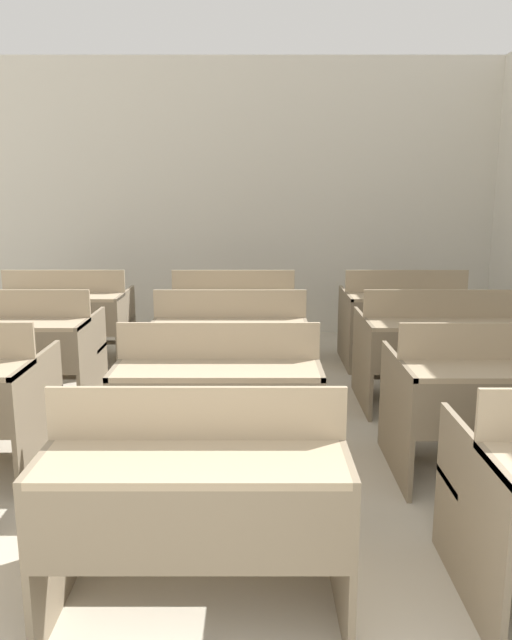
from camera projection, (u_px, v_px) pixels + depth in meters
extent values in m
cube|color=beige|center=(224.00, 200.00, 7.13)|extent=(6.24, 0.06, 3.11)
cube|color=#7C6D56|center=(59.00, 517.00, 2.55)|extent=(0.03, 0.83, 0.71)
cube|color=#7C6D56|center=(336.00, 516.00, 2.55)|extent=(0.03, 0.83, 0.71)
cube|color=tan|center=(190.00, 463.00, 2.27)|extent=(1.16, 0.39, 0.03)
cube|color=#7C6D56|center=(186.00, 533.00, 2.12)|extent=(1.11, 0.02, 0.32)
cube|color=tan|center=(194.00, 413.00, 2.42)|extent=(1.16, 0.02, 0.21)
cube|color=tan|center=(202.00, 479.00, 2.79)|extent=(1.16, 0.31, 0.03)
cube|color=#7C6D56|center=(203.00, 530.00, 2.85)|extent=(1.11, 0.04, 0.04)
cube|color=#81725B|center=(466.00, 518.00, 2.54)|extent=(0.03, 0.83, 0.71)
cube|color=#80715A|center=(37.00, 414.00, 3.72)|extent=(0.03, 0.83, 0.71)
cube|color=#82735C|center=(122.00, 414.00, 3.71)|extent=(0.03, 0.83, 0.71)
cube|color=#82735C|center=(313.00, 414.00, 3.71)|extent=(0.03, 0.83, 0.71)
cube|color=tan|center=(214.00, 370.00, 3.43)|extent=(1.16, 0.39, 0.03)
cube|color=#82735C|center=(213.00, 412.00, 3.28)|extent=(1.11, 0.02, 0.32)
cube|color=tan|center=(216.00, 341.00, 3.58)|extent=(1.16, 0.02, 0.21)
cube|color=tan|center=(220.00, 394.00, 3.96)|extent=(1.16, 0.31, 0.03)
cube|color=#82735C|center=(220.00, 431.00, 4.01)|extent=(1.11, 0.04, 0.04)
cube|color=#796A53|center=(393.00, 415.00, 3.71)|extent=(0.03, 0.83, 0.71)
cube|color=tan|center=(508.00, 370.00, 3.42)|extent=(1.16, 0.39, 0.03)
cube|color=tan|center=(497.00, 341.00, 3.58)|extent=(1.16, 0.02, 0.21)
cube|color=tan|center=(474.00, 395.00, 3.95)|extent=(1.16, 0.31, 0.03)
cube|color=#796A53|center=(471.00, 431.00, 4.00)|extent=(1.11, 0.04, 0.04)
cube|color=#82725C|center=(90.00, 361.00, 4.88)|extent=(0.03, 0.83, 0.71)
cube|color=tan|center=(3.00, 325.00, 4.59)|extent=(1.16, 0.39, 0.03)
cube|color=tan|center=(11.00, 304.00, 4.74)|extent=(1.16, 0.02, 0.21)
cube|color=tan|center=(29.00, 348.00, 5.12)|extent=(1.16, 0.31, 0.03)
cube|color=#82725C|center=(31.00, 377.00, 5.17)|extent=(1.11, 0.04, 0.04)
cube|color=#83735C|center=(156.00, 361.00, 4.88)|extent=(0.03, 0.83, 0.71)
cube|color=#83735C|center=(301.00, 361.00, 4.88)|extent=(0.03, 0.83, 0.71)
cube|color=tan|center=(227.00, 324.00, 4.59)|extent=(1.16, 0.39, 0.03)
cube|color=#83735C|center=(226.00, 354.00, 4.45)|extent=(1.11, 0.02, 0.32)
cube|color=tan|center=(228.00, 304.00, 4.75)|extent=(1.16, 0.02, 0.21)
cube|color=tan|center=(229.00, 348.00, 5.12)|extent=(1.16, 0.31, 0.03)
cube|color=#83735C|center=(230.00, 377.00, 5.17)|extent=(1.11, 0.04, 0.04)
cube|color=#786952|center=(360.00, 360.00, 4.89)|extent=(0.03, 0.83, 0.71)
cube|color=#786952|center=(504.00, 360.00, 4.89)|extent=(0.03, 0.83, 0.71)
cube|color=tan|center=(443.00, 324.00, 4.60)|extent=(1.16, 0.39, 0.03)
cube|color=#786952|center=(449.00, 353.00, 4.46)|extent=(1.11, 0.02, 0.32)
cube|color=tan|center=(437.00, 304.00, 4.76)|extent=(1.16, 0.02, 0.21)
cube|color=tan|center=(424.00, 348.00, 5.13)|extent=(1.16, 0.31, 0.03)
cube|color=#786952|center=(422.00, 376.00, 5.18)|extent=(1.11, 0.04, 0.04)
cube|color=#83745D|center=(6.00, 328.00, 6.04)|extent=(0.03, 0.83, 0.71)
cube|color=#83745D|center=(124.00, 328.00, 6.04)|extent=(0.03, 0.83, 0.71)
cube|color=tan|center=(56.00, 297.00, 5.75)|extent=(1.16, 0.39, 0.03)
cube|color=#83745D|center=(51.00, 320.00, 5.61)|extent=(1.11, 0.02, 0.32)
cube|color=tan|center=(61.00, 281.00, 5.91)|extent=(1.16, 0.02, 0.21)
cube|color=tan|center=(72.00, 319.00, 6.28)|extent=(1.16, 0.31, 0.03)
cube|color=#83745D|center=(74.00, 343.00, 6.33)|extent=(1.11, 0.04, 0.04)
cube|color=#81725B|center=(173.00, 328.00, 6.04)|extent=(0.03, 0.83, 0.71)
cube|color=#81725B|center=(290.00, 328.00, 6.04)|extent=(0.03, 0.83, 0.71)
cube|color=tan|center=(230.00, 297.00, 5.75)|extent=(1.16, 0.39, 0.03)
cube|color=#81725B|center=(230.00, 320.00, 5.61)|extent=(1.11, 0.02, 0.32)
cube|color=tan|center=(231.00, 281.00, 5.91)|extent=(1.16, 0.02, 0.21)
cube|color=tan|center=(232.00, 319.00, 6.28)|extent=(1.16, 0.31, 0.03)
cube|color=#81725B|center=(232.00, 343.00, 6.33)|extent=(1.11, 0.04, 0.04)
cube|color=#7C6D56|center=(342.00, 328.00, 6.05)|extent=(0.03, 0.83, 0.71)
cube|color=#7C6D56|center=(459.00, 327.00, 6.05)|extent=(0.03, 0.83, 0.71)
cube|color=tan|center=(408.00, 297.00, 5.77)|extent=(1.16, 0.39, 0.03)
cube|color=#7C6D56|center=(412.00, 319.00, 5.63)|extent=(1.11, 0.02, 0.32)
cube|color=tan|center=(404.00, 281.00, 5.92)|extent=(1.16, 0.02, 0.21)
cube|color=tan|center=(395.00, 318.00, 6.30)|extent=(1.16, 0.31, 0.03)
cube|color=#7C6D56|center=(394.00, 342.00, 6.35)|extent=(1.11, 0.04, 0.04)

